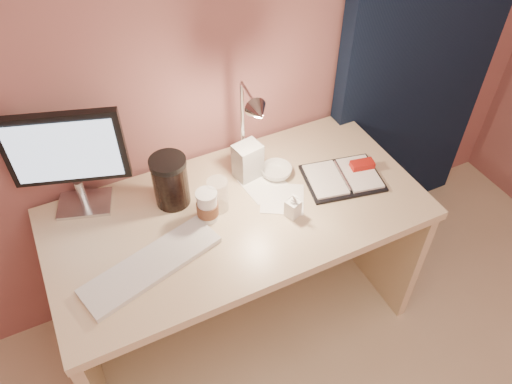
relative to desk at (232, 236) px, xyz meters
name	(u,v)px	position (x,y,z in m)	size (l,w,h in m)	color
room	(413,20)	(0.95, 0.24, 0.63)	(3.50, 3.50, 3.50)	#C6B28E
desk	(232,236)	(0.00, 0.00, 0.00)	(1.40, 0.70, 0.73)	beige
monitor	(68,154)	(-0.50, 0.20, 0.48)	(0.39, 0.19, 0.42)	silver
keyboard	(152,265)	(-0.36, -0.18, 0.24)	(0.49, 0.14, 0.02)	silver
planner	(344,176)	(0.45, -0.10, 0.24)	(0.33, 0.28, 0.05)	black
paper_a	(265,185)	(0.15, 0.00, 0.23)	(0.16, 0.16, 0.00)	white
paper_b	(339,185)	(0.41, -0.12, 0.23)	(0.16, 0.16, 0.00)	white
paper_c	(282,199)	(0.18, -0.09, 0.23)	(0.16, 0.16, 0.00)	white
coffee_cup	(207,206)	(-0.11, -0.06, 0.29)	(0.08, 0.08, 0.13)	silver
clear_cup	(218,195)	(-0.06, -0.03, 0.29)	(0.08, 0.08, 0.13)	white
bowl	(276,171)	(0.22, 0.04, 0.25)	(0.12, 0.12, 0.04)	silver
lotion_bottle	(293,205)	(0.17, -0.18, 0.28)	(0.05, 0.05, 0.11)	silver
dark_jar	(171,183)	(-0.20, 0.08, 0.32)	(0.13, 0.13, 0.18)	black
product_box	(248,161)	(0.12, 0.08, 0.30)	(0.10, 0.08, 0.15)	silver
desk_lamp	(257,128)	(0.14, 0.04, 0.49)	(0.11, 0.26, 0.42)	silver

